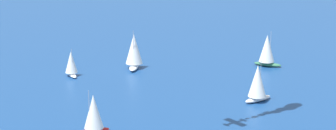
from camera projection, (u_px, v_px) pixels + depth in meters
sailboat_inshore at (258, 83)px, 194.70m from camera, size 5.92×9.94×12.49m
sailboat_trailing at (93, 114)px, 170.31m from camera, size 5.45×9.31×11.75m
sailboat_ahead at (267, 50)px, 231.60m from camera, size 9.45×8.05×12.58m
sailboat_mid_cluster at (134, 51)px, 228.64m from camera, size 10.41×8.56×13.66m
sailboat_outer_ring_a at (71, 63)px, 220.17m from camera, size 7.52×4.36×9.52m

